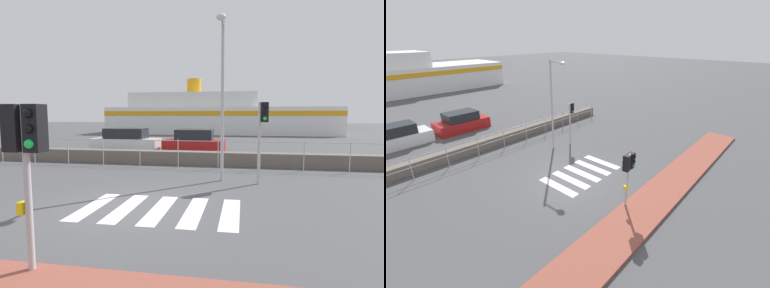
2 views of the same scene
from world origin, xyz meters
TOP-DOWN VIEW (x-y plane):
  - ground_plane at (0.00, 0.00)m, footprint 160.00×160.00m
  - crosswalk at (0.84, 0.00)m, footprint 4.05×2.40m
  - seawall at (0.00, 6.94)m, footprint 20.34×0.55m
  - harbor_fence at (0.00, 6.07)m, footprint 18.35×0.04m
  - traffic_light_near at (-0.17, -3.38)m, footprint 0.58×0.41m
  - traffic_light_far at (3.57, 3.33)m, footprint 0.34×0.32m
  - streetlamp at (2.17, 3.39)m, footprint 0.32×1.28m
  - ferry_boat at (-0.68, 30.81)m, footprint 27.80×7.09m
  - parked_car_white at (-4.79, 11.71)m, footprint 4.47×1.71m
  - parked_car_red at (-0.16, 11.71)m, footprint 3.91×1.84m

SIDE VIEW (x-z plane):
  - ground_plane at x=0.00m, z-range 0.00..0.00m
  - crosswalk at x=0.84m, z-range 0.00..0.01m
  - seawall at x=0.00m, z-range 0.00..0.65m
  - parked_car_red at x=-0.16m, z-range -0.11..1.36m
  - parked_car_white at x=-4.79m, z-range -0.11..1.39m
  - harbor_fence at x=0.00m, z-range 0.20..1.49m
  - traffic_light_near at x=-0.17m, z-range 0.72..3.29m
  - traffic_light_far at x=3.57m, z-range 0.67..3.51m
  - ferry_boat at x=-0.68m, z-range -1.27..5.61m
  - streetlamp at x=2.17m, z-range 0.72..6.42m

